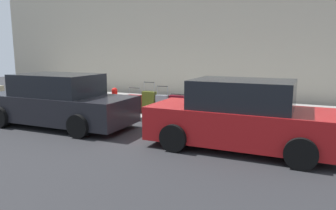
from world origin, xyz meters
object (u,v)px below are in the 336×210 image
suitcase_navy_1 (221,112)px  suitcase_black_2 (205,108)px  suitcase_red_0 (237,114)px  suitcase_silver_5 (162,105)px  parked_car_red_0 (241,117)px  bollard_post (102,99)px  parking_meter (269,96)px  suitcase_olive_6 (149,103)px  parked_car_charcoal_1 (59,102)px  fire_hydrant (115,99)px  suitcase_teal_3 (193,108)px  suitcase_maroon_4 (177,106)px  suitcase_red_7 (135,104)px

suitcase_navy_1 → suitcase_black_2: size_ratio=0.76×
suitcase_red_0 → suitcase_silver_5: bearing=0.7°
parked_car_red_0 → bollard_post: bearing=-20.3°
suitcase_silver_5 → parking_meter: bearing=-175.5°
suitcase_olive_6 → parked_car_charcoal_1: bearing=48.2°
suitcase_silver_5 → suitcase_black_2: bearing=179.2°
suitcase_navy_1 → bollard_post: bollard_post is taller
suitcase_red_0 → suitcase_navy_1: 0.51m
fire_hydrant → suitcase_olive_6: bearing=-178.7°
bollard_post → parked_car_charcoal_1: (0.11, 2.01, 0.18)m
suitcase_navy_1 → fire_hydrant: 3.91m
suitcase_red_0 → bollard_post: bearing=1.9°
suitcase_teal_3 → parked_car_charcoal_1: 4.18m
suitcase_red_0 → parked_car_charcoal_1: bearing=23.5°
suitcase_black_2 → parking_meter: (-1.88, -0.29, 0.46)m
suitcase_red_0 → fire_hydrant: 4.41m
suitcase_maroon_4 → suitcase_silver_5: suitcase_silver_5 is taller
suitcase_red_0 → suitcase_navy_1: (0.50, 0.05, 0.03)m
suitcase_navy_1 → parking_meter: (-1.38, -0.28, 0.54)m
suitcase_maroon_4 → parked_car_red_0: 3.30m
suitcase_silver_5 → suitcase_red_7: suitcase_silver_5 is taller
parking_meter → suitcase_black_2: bearing=8.7°
suitcase_black_2 → bollard_post: bearing=1.7°
suitcase_red_0 → fire_hydrant: (4.41, 0.01, 0.19)m
parked_car_red_0 → suitcase_navy_1: bearing=-63.7°
suitcase_teal_3 → parked_car_red_0: (-2.00, 2.21, 0.32)m
suitcase_black_2 → bollard_post: size_ratio=1.23×
bollard_post → suitcase_teal_3: bearing=-176.6°
suitcase_black_2 → suitcase_navy_1: bearing=-179.4°
suitcase_navy_1 → suitcase_olive_6: (2.52, -0.06, 0.11)m
parked_car_red_0 → parked_car_charcoal_1: bearing=-0.0°
suitcase_navy_1 → suitcase_teal_3: size_ratio=1.21×
suitcase_olive_6 → parking_meter: parking_meter is taller
suitcase_olive_6 → parked_car_red_0: (-3.57, 2.19, 0.23)m
parking_meter → suitcase_teal_3: bearing=4.8°
suitcase_navy_1 → suitcase_black_2: 0.51m
parked_car_charcoal_1 → suitcase_teal_3: bearing=-148.0°
fire_hydrant → parking_meter: size_ratio=0.66×
suitcase_black_2 → suitcase_red_7: (2.56, -0.02, -0.05)m
suitcase_red_7 → fire_hydrant: (0.83, -0.02, 0.12)m
suitcase_olive_6 → parked_car_charcoal_1: size_ratio=0.23×
suitcase_red_7 → suitcase_olive_6: bearing=-174.4°
suitcase_red_0 → suitcase_maroon_4: (1.96, 0.05, 0.10)m
suitcase_maroon_4 → parked_car_charcoal_1: parked_car_charcoal_1 is taller
suitcase_red_0 → bollard_post: bollard_post is taller
suitcase_silver_5 → parked_car_charcoal_1: 3.29m
suitcase_red_0 → bollard_post: (4.87, 0.16, 0.18)m
fire_hydrant → suitcase_black_2: bearing=179.4°
fire_hydrant → bollard_post: (0.46, 0.15, -0.01)m
suitcase_teal_3 → fire_hydrant: bearing=1.0°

